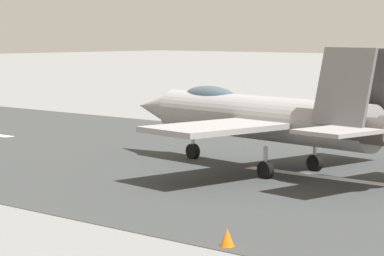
% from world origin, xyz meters
% --- Properties ---
extents(ground_plane, '(400.00, 400.00, 0.00)m').
position_xyz_m(ground_plane, '(0.00, 0.00, 0.00)').
color(ground_plane, slate).
extents(runway_strip, '(240.00, 26.00, 0.02)m').
position_xyz_m(runway_strip, '(-0.02, 0.00, 0.01)').
color(runway_strip, '#363838').
rests_on(runway_strip, ground).
extents(fighter_jet, '(17.17, 13.66, 5.67)m').
position_xyz_m(fighter_jet, '(2.57, 0.15, 2.47)').
color(fighter_jet, gray).
rests_on(fighter_jet, ground).
extents(crew_person, '(0.41, 0.67, 1.67)m').
position_xyz_m(crew_person, '(16.67, -9.25, 0.83)').
color(crew_person, '#1E2338').
rests_on(crew_person, ground).
extents(marker_cone_near, '(0.44, 0.44, 0.55)m').
position_xyz_m(marker_cone_near, '(-5.57, 12.46, 0.28)').
color(marker_cone_near, orange).
rests_on(marker_cone_near, ground).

